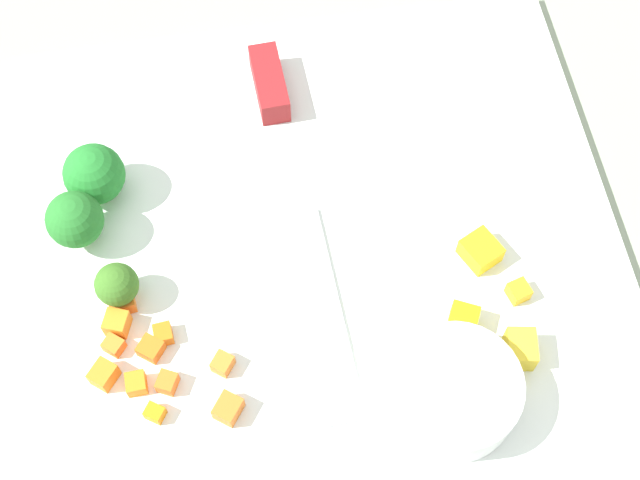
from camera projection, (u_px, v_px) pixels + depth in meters
ground_plane at (320, 254)px, 0.63m from camera, size 4.00×4.00×0.00m
cutting_board at (320, 250)px, 0.62m from camera, size 0.41×0.39×0.01m
prep_bowl at (455, 392)px, 0.55m from camera, size 0.08×0.08×0.03m
chef_knife at (285, 152)px, 0.64m from camera, size 0.04×0.29×0.02m
carrot_dice_0 at (114, 345)px, 0.58m from camera, size 0.02×0.02×0.01m
carrot_dice_1 at (167, 383)px, 0.57m from camera, size 0.02×0.02×0.01m
carrot_dice_2 at (228, 409)px, 0.56m from camera, size 0.02×0.02×0.01m
carrot_dice_3 at (136, 383)px, 0.57m from camera, size 0.01×0.01×0.01m
carrot_dice_4 at (104, 375)px, 0.57m from camera, size 0.02×0.02×0.01m
carrot_dice_5 at (155, 413)px, 0.56m from camera, size 0.01×0.01×0.01m
carrot_dice_6 at (122, 301)px, 0.59m from camera, size 0.02×0.02×0.01m
carrot_dice_7 at (151, 349)px, 0.58m from camera, size 0.02×0.02×0.01m
carrot_dice_8 at (117, 323)px, 0.58m from camera, size 0.02×0.02×0.01m
carrot_dice_9 at (223, 364)px, 0.57m from camera, size 0.02×0.02×0.01m
carrot_dice_10 at (163, 334)px, 0.58m from camera, size 0.01×0.01×0.01m
pepper_dice_0 at (480, 251)px, 0.61m from camera, size 0.03×0.03×0.02m
pepper_dice_1 at (518, 291)px, 0.60m from camera, size 0.02×0.02×0.01m
pepper_dice_2 at (463, 321)px, 0.58m from camera, size 0.02×0.02×0.02m
pepper_dice_3 at (520, 349)px, 0.57m from camera, size 0.02×0.03×0.02m
broccoli_floret_0 at (94, 175)px, 0.61m from camera, size 0.04×0.04×0.05m
broccoli_floret_1 at (75, 220)px, 0.60m from camera, size 0.04×0.04×0.05m
broccoli_floret_2 at (117, 285)px, 0.58m from camera, size 0.03×0.03×0.04m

